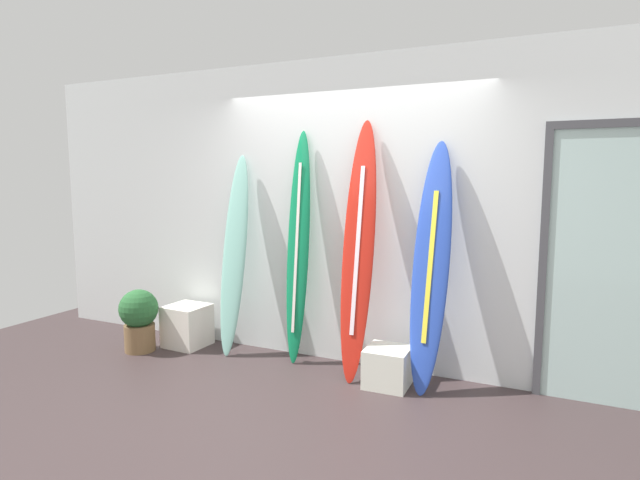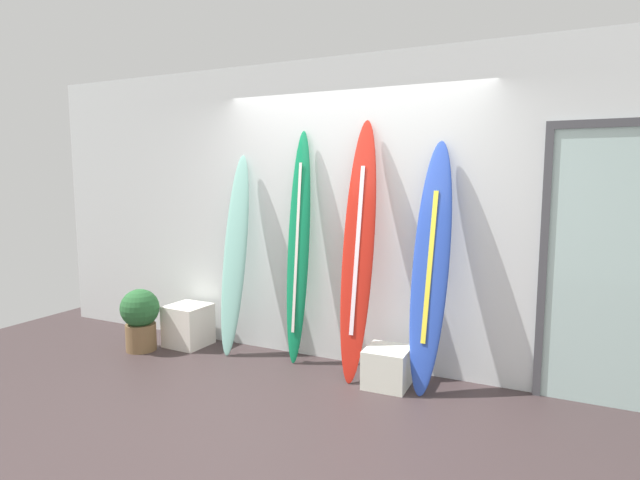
% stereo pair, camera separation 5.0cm
% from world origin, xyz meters
% --- Properties ---
extents(ground, '(8.00, 8.00, 0.04)m').
position_xyz_m(ground, '(0.00, 0.00, -0.02)').
color(ground, '#392D2E').
extents(wall_back, '(7.20, 0.20, 2.80)m').
position_xyz_m(wall_back, '(0.00, 1.30, 1.40)').
color(wall_back, silver).
rests_on(wall_back, ground).
extents(surfboard_seafoam, '(0.28, 0.40, 1.95)m').
position_xyz_m(surfboard_seafoam, '(-1.12, 0.98, 0.96)').
color(surfboard_seafoam, '#81C1B2').
rests_on(surfboard_seafoam, ground).
extents(surfboard_emerald, '(0.22, 0.29, 2.16)m').
position_xyz_m(surfboard_emerald, '(-0.44, 1.04, 1.06)').
color(surfboard_emerald, '#107C4A').
rests_on(surfboard_emerald, ground).
extents(surfboard_crimson, '(0.30, 0.50, 2.23)m').
position_xyz_m(surfboard_crimson, '(0.19, 0.93, 1.10)').
color(surfboard_crimson, red).
rests_on(surfboard_crimson, ground).
extents(surfboard_cobalt, '(0.33, 0.50, 2.03)m').
position_xyz_m(surfboard_cobalt, '(0.82, 0.93, 1.02)').
color(surfboard_cobalt, '#2848B2').
rests_on(surfboard_cobalt, ground).
extents(display_block_left, '(0.37, 0.37, 0.32)m').
position_xyz_m(display_block_left, '(0.51, 0.82, 0.16)').
color(display_block_left, white).
rests_on(display_block_left, ground).
extents(display_block_center, '(0.41, 0.41, 0.42)m').
position_xyz_m(display_block_center, '(-1.68, 0.93, 0.21)').
color(display_block_center, white).
rests_on(display_block_center, ground).
extents(glass_door, '(1.13, 0.06, 2.15)m').
position_xyz_m(glass_door, '(2.17, 1.18, 1.11)').
color(glass_door, silver).
rests_on(glass_door, ground).
extents(potted_plant, '(0.38, 0.38, 0.62)m').
position_xyz_m(potted_plant, '(-2.01, 0.60, 0.34)').
color(potted_plant, brown).
rests_on(potted_plant, ground).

